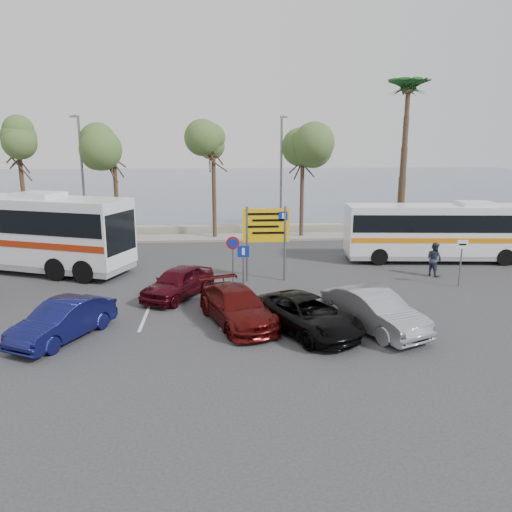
{
  "coord_description": "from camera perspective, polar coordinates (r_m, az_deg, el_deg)",
  "views": [
    {
      "loc": [
        -1.23,
        -19.88,
        6.58
      ],
      "look_at": [
        0.51,
        3.0,
        1.27
      ],
      "focal_mm": 35.0,
      "sensor_mm": 36.0,
      "label": 1
    }
  ],
  "objects": [
    {
      "name": "suv_black",
      "position": [
        17.68,
        5.81,
        -6.67
      ],
      "size": [
        4.05,
        5.06,
        1.28
      ],
      "primitive_type": "imported",
      "rotation": [
        0.0,
        0.0,
        0.49
      ],
      "color": "black",
      "rests_on": "ground"
    },
    {
      "name": "direction_sign",
      "position": [
        23.55,
        1.16,
        2.87
      ],
      "size": [
        2.2,
        0.12,
        3.6
      ],
      "color": "slate",
      "rests_on": "ground"
    },
    {
      "name": "tree_mid",
      "position": [
        33.88,
        -4.93,
        13.1
      ],
      "size": [
        3.2,
        3.2,
        8.0
      ],
      "color": "#382619",
      "rests_on": "kerb_strip"
    },
    {
      "name": "sign_taxi",
      "position": [
        24.6,
        22.41,
        -0.08
      ],
      "size": [
        0.5,
        0.07,
        2.2
      ],
      "color": "slate",
      "rests_on": "ground"
    },
    {
      "name": "street_lamp_right",
      "position": [
        33.72,
        2.91,
        9.64
      ],
      "size": [
        0.45,
        1.15,
        8.01
      ],
      "color": "slate",
      "rests_on": "kerb_strip"
    },
    {
      "name": "sign_no_stop",
      "position": [
        22.83,
        -2.66,
        0.34
      ],
      "size": [
        0.6,
        0.08,
        2.35
      ],
      "color": "slate",
      "rests_on": "ground"
    },
    {
      "name": "car_red",
      "position": [
        21.64,
        -8.89,
        -2.99
      ],
      "size": [
        3.36,
        4.2,
        1.34
      ],
      "primitive_type": "imported",
      "rotation": [
        0.0,
        0.0,
        -0.53
      ],
      "color": "#450913",
      "rests_on": "ground"
    },
    {
      "name": "car_silver_b",
      "position": [
        18.22,
        13.31,
        -6.09
      ],
      "size": [
        3.23,
        4.63,
        1.45
      ],
      "primitive_type": "imported",
      "rotation": [
        0.0,
        0.0,
        0.43
      ],
      "color": "#9A9A9F",
      "rests_on": "ground"
    },
    {
      "name": "tree_left",
      "position": [
        34.55,
        -15.98,
        11.58
      ],
      "size": [
        3.2,
        3.2,
        7.2
      ],
      "color": "#382619",
      "rests_on": "kerb_strip"
    },
    {
      "name": "coach_bus_right",
      "position": [
        29.61,
        20.66,
        2.4
      ],
      "size": [
        10.89,
        3.24,
        3.34
      ],
      "color": "silver",
      "rests_on": "ground"
    },
    {
      "name": "car_blue",
      "position": [
        18.21,
        -21.19,
        -6.87
      ],
      "size": [
        3.06,
        4.21,
        1.32
      ],
      "primitive_type": "imported",
      "rotation": [
        0.0,
        0.0,
        -0.47
      ],
      "color": "#10134D",
      "rests_on": "ground"
    },
    {
      "name": "seawall",
      "position": [
        36.45,
        -2.35,
        3.09
      ],
      "size": [
        48.0,
        0.8,
        0.6
      ],
      "primitive_type": "cube",
      "color": "gray",
      "rests_on": "ground"
    },
    {
      "name": "pedestrian_far",
      "position": [
        26.31,
        19.7,
        -0.34
      ],
      "size": [
        0.92,
        1.01,
        1.69
      ],
      "primitive_type": "imported",
      "rotation": [
        0.0,
        0.0,
        1.99
      ],
      "color": "#2E3245",
      "rests_on": "ground"
    },
    {
      "name": "lane_markings",
      "position": [
        19.99,
        -3.87,
        -6.21
      ],
      "size": [
        12.02,
        4.2,
        0.01
      ],
      "primitive_type": null,
      "color": "silver",
      "rests_on": "ground"
    },
    {
      "name": "kerb_strip",
      "position": [
        34.52,
        -2.23,
        2.15
      ],
      "size": [
        44.0,
        2.4,
        0.15
      ],
      "primitive_type": "cube",
      "color": "gray",
      "rests_on": "ground"
    },
    {
      "name": "tree_far_left",
      "position": [
        36.21,
        -25.53,
        11.39
      ],
      "size": [
        3.2,
        3.2,
        7.6
      ],
      "color": "#382619",
      "rests_on": "kerb_strip"
    },
    {
      "name": "street_lamp_left",
      "position": [
        34.59,
        -19.27,
        9.02
      ],
      "size": [
        0.45,
        1.15,
        8.01
      ],
      "color": "slate",
      "rests_on": "kerb_strip"
    },
    {
      "name": "sea",
      "position": [
        80.16,
        -3.49,
        8.29
      ],
      "size": [
        140.0,
        140.0,
        0.0
      ],
      "primitive_type": "plane",
      "color": "#415168",
      "rests_on": "ground"
    },
    {
      "name": "palm_tree",
      "position": [
        36.34,
        17.0,
        17.67
      ],
      "size": [
        4.8,
        4.8,
        11.2
      ],
      "color": "#382619",
      "rests_on": "kerb_strip"
    },
    {
      "name": "coach_bus_left",
      "position": [
        28.88,
        -26.2,
        2.33
      ],
      "size": [
        13.19,
        7.34,
        4.07
      ],
      "color": "silver",
      "rests_on": "ground"
    },
    {
      "name": "ground",
      "position": [
        20.98,
        -0.77,
        -5.26
      ],
      "size": [
        120.0,
        120.0,
        0.0
      ],
      "primitive_type": "plane",
      "color": "#2E2E31",
      "rests_on": "ground"
    },
    {
      "name": "tree_right",
      "position": [
        34.36,
        5.38,
        12.28
      ],
      "size": [
        3.2,
        3.2,
        7.4
      ],
      "color": "#382619",
      "rests_on": "kerb_strip"
    },
    {
      "name": "pedestrian_near",
      "position": [
        26.67,
        -21.17,
        -0.14
      ],
      "size": [
        0.79,
        0.76,
        1.82
      ],
      "primitive_type": "imported",
      "rotation": [
        0.0,
        0.0,
        3.83
      ],
      "color": "#8DA6CE",
      "rests_on": "ground"
    },
    {
      "name": "sign_parking",
      "position": [
        21.32,
        -1.45,
        -0.85
      ],
      "size": [
        0.5,
        0.07,
        2.25
      ],
      "color": "slate",
      "rests_on": "ground"
    },
    {
      "name": "car_maroon",
      "position": [
        18.39,
        -2.17,
        -5.77
      ],
      "size": [
        3.23,
        4.91,
        1.32
      ],
      "primitive_type": "imported",
      "rotation": [
        0.0,
        0.0,
        0.33
      ],
      "color": "#520E0D",
      "rests_on": "ground"
    }
  ]
}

